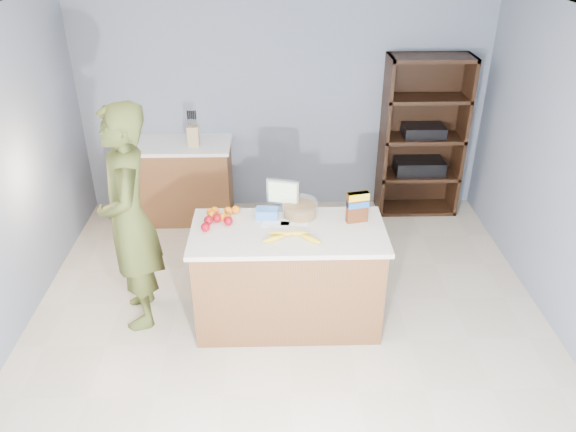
{
  "coord_description": "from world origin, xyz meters",
  "views": [
    {
      "loc": [
        -0.1,
        -3.55,
        3.16
      ],
      "look_at": [
        0.0,
        0.35,
        1.0
      ],
      "focal_mm": 35.0,
      "sensor_mm": 36.0,
      "label": 1
    }
  ],
  "objects_px": {
    "person": "(129,219)",
    "tv": "(283,193)",
    "shelving_unit": "(421,139)",
    "cereal_box": "(358,205)",
    "counter_peninsula": "(288,280)"
  },
  "relations": [
    {
      "from": "shelving_unit",
      "to": "counter_peninsula",
      "type": "bearing_deg",
      "value": -127.11
    },
    {
      "from": "shelving_unit",
      "to": "person",
      "type": "bearing_deg",
      "value": -145.34
    },
    {
      "from": "shelving_unit",
      "to": "cereal_box",
      "type": "xyz_separation_m",
      "value": [
        -0.99,
        -1.92,
        0.19
      ]
    },
    {
      "from": "shelving_unit",
      "to": "cereal_box",
      "type": "bearing_deg",
      "value": -117.2
    },
    {
      "from": "cereal_box",
      "to": "person",
      "type": "bearing_deg",
      "value": -179.11
    },
    {
      "from": "shelving_unit",
      "to": "person",
      "type": "xyz_separation_m",
      "value": [
        -2.82,
        -1.95,
        0.1
      ]
    },
    {
      "from": "person",
      "to": "tv",
      "type": "bearing_deg",
      "value": 86.84
    },
    {
      "from": "shelving_unit",
      "to": "tv",
      "type": "height_order",
      "value": "shelving_unit"
    },
    {
      "from": "counter_peninsula",
      "to": "shelving_unit",
      "type": "height_order",
      "value": "shelving_unit"
    },
    {
      "from": "shelving_unit",
      "to": "cereal_box",
      "type": "relative_size",
      "value": 6.93
    },
    {
      "from": "shelving_unit",
      "to": "tv",
      "type": "relative_size",
      "value": 6.38
    },
    {
      "from": "tv",
      "to": "cereal_box",
      "type": "bearing_deg",
      "value": -19.13
    },
    {
      "from": "cereal_box",
      "to": "counter_peninsula",
      "type": "bearing_deg",
      "value": -167.3
    },
    {
      "from": "shelving_unit",
      "to": "person",
      "type": "relative_size",
      "value": 0.94
    },
    {
      "from": "counter_peninsula",
      "to": "person",
      "type": "bearing_deg",
      "value": 175.58
    }
  ]
}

